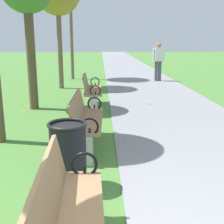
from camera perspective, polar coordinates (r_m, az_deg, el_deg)
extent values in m
cube|color=gray|center=(20.02, 2.83, 8.91)|extent=(3.03, 44.00, 0.02)
cube|color=#93704C|center=(2.37, -7.21, -20.26)|extent=(0.49, 1.61, 0.05)
cube|color=#93704C|center=(2.27, -12.37, -15.47)|extent=(0.18, 1.60, 0.40)
cube|color=#B7B5AD|center=(3.13, -6.37, -16.41)|extent=(0.20, 0.13, 0.45)
torus|color=black|center=(2.98, -5.37, -10.13)|extent=(0.27, 0.04, 0.27)
cylinder|color=black|center=(3.01, -5.34, -11.52)|extent=(0.03, 0.03, 0.12)
cube|color=#93704C|center=(4.94, -4.52, -1.60)|extent=(0.48, 1.61, 0.05)
cube|color=#93704C|center=(4.90, -6.79, 0.93)|extent=(0.17, 1.60, 0.40)
cube|color=#B7B5AD|center=(4.32, -5.09, -7.45)|extent=(0.20, 0.13, 0.45)
cube|color=#B7B5AD|center=(5.72, -4.00, -2.01)|extent=(0.20, 0.13, 0.45)
torus|color=black|center=(4.18, -4.40, -2.89)|extent=(0.27, 0.04, 0.27)
cylinder|color=black|center=(4.20, -4.38, -3.94)|extent=(0.03, 0.03, 0.12)
torus|color=black|center=(5.65, -3.44, 1.61)|extent=(0.27, 0.04, 0.27)
cylinder|color=black|center=(5.67, -3.43, 0.82)|extent=(0.03, 0.03, 0.12)
cube|color=#93704C|center=(7.83, -3.72, 4.25)|extent=(0.48, 1.61, 0.05)
cube|color=#93704C|center=(7.80, -5.15, 5.86)|extent=(0.16, 1.60, 0.40)
cube|color=#B7B5AD|center=(7.15, -3.69, 1.27)|extent=(0.20, 0.12, 0.45)
cube|color=#B7B5AD|center=(8.60, -3.69, 3.45)|extent=(0.20, 0.12, 0.45)
torus|color=black|center=(7.06, -3.25, 4.13)|extent=(0.27, 0.04, 0.27)
cylinder|color=black|center=(7.08, -3.24, 3.49)|extent=(0.03, 0.03, 0.12)
torus|color=black|center=(8.56, -3.32, 5.88)|extent=(0.27, 0.04, 0.27)
cylinder|color=black|center=(8.57, -3.32, 5.35)|extent=(0.03, 0.03, 0.12)
cylinder|color=brown|center=(7.87, -15.43, 10.15)|extent=(0.23, 0.23, 2.67)
cylinder|color=brown|center=(11.07, -10.08, 12.08)|extent=(0.18, 0.18, 2.92)
cylinder|color=brown|center=(13.59, -7.90, 15.03)|extent=(0.14, 0.14, 4.13)
cylinder|color=#4C4C56|center=(12.95, 8.58, 7.88)|extent=(0.14, 0.14, 0.85)
cylinder|color=#4C4C56|center=(12.99, 9.26, 7.88)|extent=(0.14, 0.14, 0.85)
cube|color=white|center=(12.91, 9.04, 10.99)|extent=(0.36, 0.26, 0.56)
sphere|color=#9E7051|center=(12.90, 9.11, 12.72)|extent=(0.20, 0.20, 0.20)
cylinder|color=white|center=(12.85, 8.09, 11.01)|extent=(0.09, 0.09, 0.52)
cylinder|color=white|center=(12.98, 9.98, 10.97)|extent=(0.09, 0.09, 0.52)
cylinder|color=black|center=(3.67, -8.48, -8.66)|extent=(0.44, 0.44, 0.80)
torus|color=black|center=(3.53, -8.73, -2.35)|extent=(0.48, 0.48, 0.04)
cylinder|color=#BC842D|center=(7.89, -16.96, 0.24)|extent=(0.13, 0.13, 0.00)
cylinder|color=brown|center=(8.84, 13.86, 2.01)|extent=(0.08, 0.08, 0.00)
cylinder|color=#BC842D|center=(8.37, -16.25, 1.06)|extent=(0.07, 0.07, 0.00)
cylinder|color=#93511E|center=(8.91, -15.69, 1.86)|extent=(0.14, 0.14, 0.00)
cylinder|color=#93511E|center=(8.15, -15.39, 0.78)|extent=(0.14, 0.14, 0.00)
cylinder|color=brown|center=(3.36, -13.59, -18.85)|extent=(0.12, 0.12, 0.00)
cylinder|color=#AD6B23|center=(10.59, 0.28, 4.38)|extent=(0.11, 0.11, 0.00)
cylinder|color=brown|center=(8.31, 7.29, 1.56)|extent=(0.13, 0.13, 0.00)
cylinder|color=#93511E|center=(10.11, 0.84, 3.91)|extent=(0.15, 0.15, 0.00)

